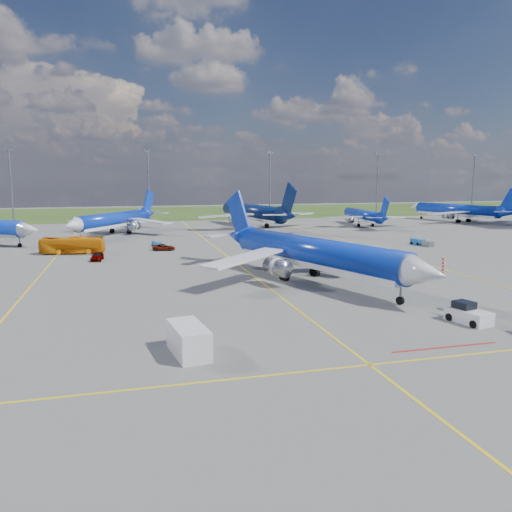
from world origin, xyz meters
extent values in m
plane|color=#535350|center=(0.00, 0.00, 0.00)|extent=(400.00, 400.00, 0.00)
cube|color=#2D4719|center=(0.00, 150.00, 0.00)|extent=(400.00, 80.00, 0.01)
cube|color=yellow|center=(0.00, 30.00, 0.01)|extent=(0.25, 160.00, 0.02)
cube|color=yellow|center=(0.00, -20.00, 0.01)|extent=(60.00, 0.25, 0.02)
cube|color=yellow|center=(-30.00, 40.00, 0.01)|extent=(0.25, 120.00, 0.02)
cube|color=yellow|center=(30.00, 40.00, 0.01)|extent=(0.25, 120.00, 0.02)
cube|color=#A5140F|center=(8.00, -18.00, 0.01)|extent=(10.00, 0.25, 0.02)
cylinder|color=slate|center=(-50.00, 110.00, 11.00)|extent=(0.50, 0.50, 22.00)
cube|color=slate|center=(-50.00, 110.00, 22.30)|extent=(2.20, 0.50, 0.80)
cylinder|color=slate|center=(-10.00, 110.00, 11.00)|extent=(0.50, 0.50, 22.00)
cube|color=slate|center=(-10.00, 110.00, 22.30)|extent=(2.20, 0.50, 0.80)
cylinder|color=slate|center=(30.00, 110.00, 11.00)|extent=(0.50, 0.50, 22.00)
cube|color=slate|center=(30.00, 110.00, 22.30)|extent=(2.20, 0.50, 0.80)
cylinder|color=slate|center=(70.00, 110.00, 11.00)|extent=(0.50, 0.50, 22.00)
cube|color=slate|center=(70.00, 110.00, 22.30)|extent=(2.20, 0.50, 0.80)
cylinder|color=slate|center=(110.00, 110.00, 11.00)|extent=(0.50, 0.50, 22.00)
cube|color=slate|center=(110.00, 110.00, 22.30)|extent=(2.20, 0.50, 0.80)
cylinder|color=red|center=(26.00, 8.00, 1.50)|extent=(0.50, 0.50, 3.00)
cube|color=silver|center=(14.68, -12.27, 0.66)|extent=(3.17, 4.65, 1.31)
cube|color=black|center=(14.54, -11.68, 1.57)|extent=(2.00, 2.15, 0.91)
cube|color=slate|center=(14.06, -9.71, 0.56)|extent=(0.82, 2.42, 0.20)
cube|color=silver|center=(-13.09, -14.11, 1.21)|extent=(3.16, 5.77, 2.41)
imported|color=orange|center=(-27.38, 44.91, 1.61)|extent=(11.79, 3.95, 3.22)
imported|color=#999999|center=(-22.56, 35.72, 0.73)|extent=(2.29, 4.50, 1.47)
imported|color=#999999|center=(-10.56, 44.89, 0.61)|extent=(4.61, 2.52, 1.23)
imported|color=#999999|center=(7.98, 39.68, 0.62)|extent=(3.91, 4.47, 1.24)
cube|color=#1A5DA1|center=(13.03, 32.17, 0.63)|extent=(1.83, 3.08, 1.25)
cube|color=slate|center=(12.79, 29.21, 0.51)|extent=(1.55, 2.38, 1.03)
cube|color=#1B69A2|center=(-11.58, 51.14, 0.51)|extent=(1.94, 2.67, 1.02)
cube|color=slate|center=(-10.87, 48.85, 0.42)|extent=(1.60, 2.09, 0.83)
cube|color=#1C5DAA|center=(42.07, 39.58, 0.62)|extent=(2.07, 3.17, 1.24)
cube|color=slate|center=(42.59, 36.70, 0.51)|extent=(1.73, 2.46, 1.01)
camera|label=1|loc=(-17.65, -52.88, 14.20)|focal=35.00mm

